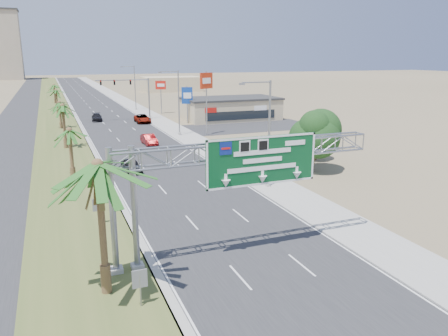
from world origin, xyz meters
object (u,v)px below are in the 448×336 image
pole_sign_red_far (161,87)px  palm_near (98,166)px  signal_mast (139,95)px  store_building (231,109)px  pole_sign_blue (187,97)px  car_right_lane (142,119)px  pole_sign_red_near (206,85)px  sign_gantry (236,160)px  car_far (97,117)px  car_left_lane (132,166)px  car_mid_lane (149,140)px

pole_sign_red_far → palm_near: bearing=-106.1°
signal_mast → store_building: bearing=-19.5°
palm_near → pole_sign_blue: (21.67, 55.83, -2.02)m
car_right_lane → pole_sign_red_near: bearing=-67.0°
sign_gantry → signal_mast: signal_mast is taller
pole_sign_red_near → car_far: bearing=122.3°
pole_sign_red_near → car_left_lane: bearing=-129.7°
sign_gantry → palm_near: bearing=-166.7°
signal_mast → car_far: 9.12m
car_far → pole_sign_blue: 18.53m
store_building → pole_sign_blue: pole_sign_blue is taller
store_building → car_mid_lane: (-20.50, -19.41, -1.27)m
car_mid_lane → pole_sign_red_near: 12.98m
car_left_lane → car_far: size_ratio=0.86×
pole_sign_red_near → car_mid_lane: bearing=-157.8°
car_left_lane → store_building: bearing=47.5°
sign_gantry → car_mid_lane: 37.14m
pole_sign_red_near → pole_sign_blue: (0.90, 13.14, -2.91)m
car_right_lane → car_mid_lane: bearing=-97.5°
car_left_lane → pole_sign_red_near: pole_sign_red_near is taller
signal_mast → pole_sign_blue: (7.30, -8.14, 0.06)m
car_right_lane → pole_sign_blue: 9.51m
sign_gantry → car_left_lane: bearing=96.1°
car_left_lane → car_right_lane: bearing=71.4°
car_left_lane → pole_sign_red_far: bearing=67.2°
car_mid_lane → car_left_lane: bearing=-112.4°
car_far → store_building: bearing=-12.4°
palm_near → car_left_lane: size_ratio=2.08×
palm_near → pole_sign_blue: 59.92m
pole_sign_blue → pole_sign_red_far: 15.60m
car_left_lane → pole_sign_red_near: 24.60m
palm_near → car_right_lane: size_ratio=1.51×
car_mid_lane → sign_gantry: bearing=-96.8°
signal_mast → store_building: 18.08m
sign_gantry → car_far: bearing=91.6°
pole_sign_blue → store_building: bearing=12.8°
sign_gantry → pole_sign_red_near: size_ratio=1.70×
signal_mast → pole_sign_red_near: (6.40, -21.28, 2.97)m
car_right_lane → car_far: (-7.68, 5.65, -0.09)m
pole_sign_red_near → store_building: bearing=55.7°
store_building → car_right_lane: bearing=174.2°
store_building → car_far: 25.93m
sign_gantry → car_left_lane: 23.42m
car_left_lane → pole_sign_red_near: (15.04, 18.11, 7.14)m
sign_gantry → palm_near: palm_near is taller
sign_gantry → store_building: 60.77m
signal_mast → palm_near: bearing=-102.7°
signal_mast → car_far: bearing=169.8°
car_left_lane → pole_sign_red_far: (14.86, 46.79, 4.95)m
sign_gantry → car_mid_lane: sign_gantry is taller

